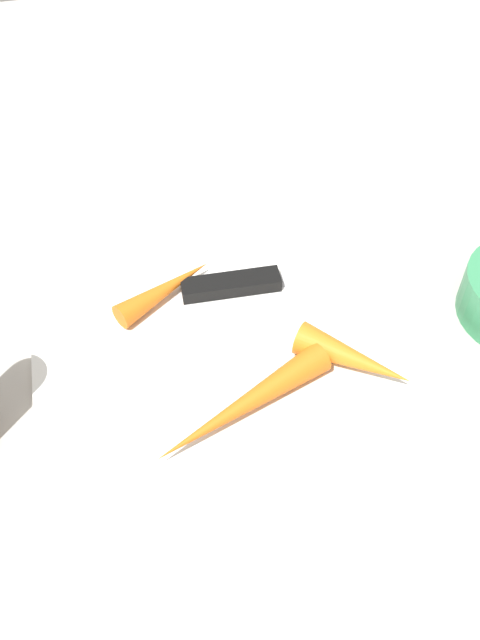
% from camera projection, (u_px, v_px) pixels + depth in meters
% --- Properties ---
extents(ground_plane, '(1.40, 1.40, 0.00)m').
position_uv_depth(ground_plane, '(240.00, 329.00, 0.61)').
color(ground_plane, '#ADA8A0').
extents(cutting_board, '(0.36, 0.26, 0.01)m').
position_uv_depth(cutting_board, '(240.00, 324.00, 0.61)').
color(cutting_board, white).
rests_on(cutting_board, ground_plane).
extents(knife, '(0.20, 0.03, 0.01)m').
position_uv_depth(knife, '(243.00, 284.00, 0.63)').
color(knife, '#B7B7BC').
rests_on(knife, cutting_board).
extents(carrot_longest, '(0.16, 0.09, 0.03)m').
position_uv_depth(carrot_longest, '(243.00, 406.00, 0.53)').
color(carrot_longest, orange).
rests_on(carrot_longest, cutting_board).
extents(carrot_medium, '(0.10, 0.07, 0.02)m').
position_uv_depth(carrot_medium, '(165.00, 289.00, 0.61)').
color(carrot_medium, orange).
rests_on(carrot_medium, cutting_board).
extents(carrot_shortest, '(0.09, 0.08, 0.03)m').
position_uv_depth(carrot_shortest, '(354.00, 359.00, 0.56)').
color(carrot_shortest, orange).
rests_on(carrot_shortest, cutting_board).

